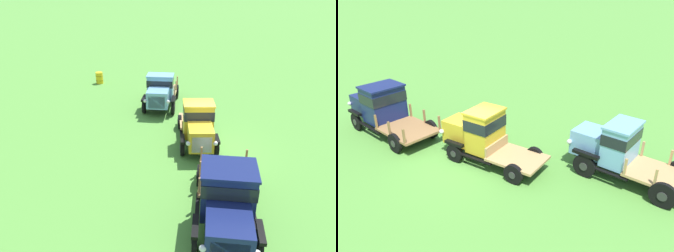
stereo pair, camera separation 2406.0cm
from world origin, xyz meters
The scene contains 5 objects.
ground_plane centered at (0.00, 0.00, 0.00)m, with size 240.00×240.00×0.00m, color #518E38.
vintage_truck_foreground_near centered at (-5.40, 0.73, 1.22)m, with size 5.61×3.02×2.31m.
vintage_truck_second_in_line centered at (0.32, 0.59, 1.13)m, with size 4.59×2.09×2.23m.
vintage_truck_midrow_center centered at (5.33, 2.01, 1.12)m, with size 4.76×2.66×2.15m.
oil_drum_beside_row centered at (10.87, 6.22, 0.43)m, with size 0.56×0.56×0.86m.
Camera 1 is at (-13.55, 3.43, 7.78)m, focal length 35.00 mm.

